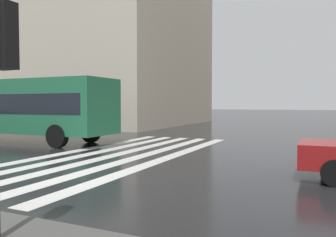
% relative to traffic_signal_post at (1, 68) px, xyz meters
% --- Properties ---
extents(ground_plane, '(220.00, 220.00, 0.00)m').
position_rel_traffic_signal_post_xyz_m(ground_plane, '(3.72, 2.02, -2.32)').
color(ground_plane, black).
extents(zebra_crossing, '(13.00, 4.50, 0.01)m').
position_rel_traffic_signal_post_xyz_m(zebra_crossing, '(7.72, 3.14, -2.31)').
color(zebra_crossing, silver).
rests_on(zebra_crossing, ground_plane).
extents(haussmann_block_mid, '(16.38, 29.35, 24.64)m').
position_rel_traffic_signal_post_xyz_m(haussmann_block_mid, '(24.41, 21.91, 9.75)').
color(haussmann_block_mid, beige).
rests_on(haussmann_block_mid, ground_plane).
extents(traffic_signal_post, '(0.44, 0.30, 3.00)m').
position_rel_traffic_signal_post_xyz_m(traffic_signal_post, '(0.00, 0.00, 0.00)').
color(traffic_signal_post, '#333338').
rests_on(traffic_signal_post, sidewalk_pavement).
extents(city_bus, '(2.60, 11.00, 3.00)m').
position_rel_traffic_signal_post_xyz_m(city_bus, '(9.22, 10.34, -0.56)').
color(city_bus, '#236B47').
rests_on(city_bus, ground_plane).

